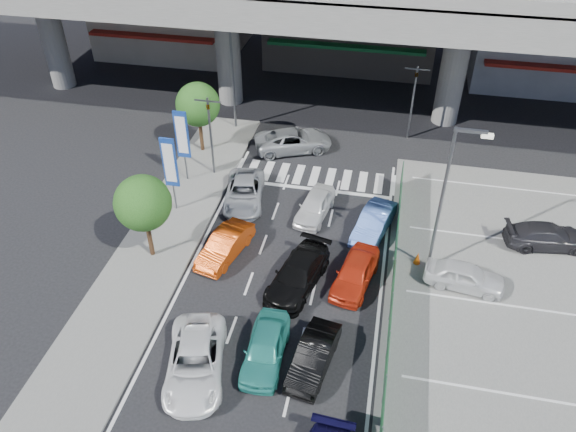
% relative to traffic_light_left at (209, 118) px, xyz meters
% --- Properties ---
extents(ground, '(120.00, 120.00, 0.00)m').
position_rel_traffic_light_left_xyz_m(ground, '(6.20, -12.00, -3.94)').
color(ground, black).
rests_on(ground, ground).
extents(parking_lot, '(12.00, 28.00, 0.06)m').
position_rel_traffic_light_left_xyz_m(parking_lot, '(17.20, -10.00, -3.91)').
color(parking_lot, '#5F5F5C').
rests_on(parking_lot, ground).
extents(sidewalk_left, '(4.00, 30.00, 0.12)m').
position_rel_traffic_light_left_xyz_m(sidewalk_left, '(-0.80, -8.00, -3.88)').
color(sidewalk_left, '#5F5F5C').
rests_on(sidewalk_left, ground).
extents(fence_run, '(0.16, 22.00, 1.80)m').
position_rel_traffic_light_left_xyz_m(fence_run, '(11.50, -11.00, -3.04)').
color(fence_run, '#1B502B').
rests_on(fence_run, ground).
extents(building_east, '(12.00, 10.90, 12.00)m').
position_rel_traffic_light_left_xyz_m(building_east, '(22.20, 19.97, 2.06)').
color(building_east, gray).
rests_on(building_east, ground).
extents(traffic_light_left, '(1.60, 1.24, 5.20)m').
position_rel_traffic_light_left_xyz_m(traffic_light_left, '(0.00, 0.00, 0.00)').
color(traffic_light_left, '#595B60').
rests_on(traffic_light_left, ground).
extents(traffic_light_right, '(1.60, 1.24, 5.20)m').
position_rel_traffic_light_left_xyz_m(traffic_light_right, '(11.70, 7.00, 0.00)').
color(traffic_light_right, '#595B60').
rests_on(traffic_light_right, ground).
extents(street_lamp_right, '(1.65, 0.22, 8.00)m').
position_rel_traffic_light_left_xyz_m(street_lamp_right, '(13.37, -6.00, 0.83)').
color(street_lamp_right, '#595B60').
rests_on(street_lamp_right, ground).
extents(street_lamp_left, '(1.65, 0.22, 8.00)m').
position_rel_traffic_light_left_xyz_m(street_lamp_left, '(-0.13, 6.00, 0.83)').
color(street_lamp_left, '#595B60').
rests_on(street_lamp_left, ground).
extents(signboard_near, '(0.80, 0.14, 4.70)m').
position_rel_traffic_light_left_xyz_m(signboard_near, '(-1.00, -4.01, -0.87)').
color(signboard_near, '#595B60').
rests_on(signboard_near, ground).
extents(signboard_far, '(0.80, 0.14, 4.70)m').
position_rel_traffic_light_left_xyz_m(signboard_far, '(-1.40, -1.01, -0.87)').
color(signboard_far, '#595B60').
rests_on(signboard_far, ground).
extents(tree_near, '(2.80, 2.80, 4.80)m').
position_rel_traffic_light_left_xyz_m(tree_near, '(-0.80, -8.00, -0.55)').
color(tree_near, '#382314').
rests_on(tree_near, ground).
extents(tree_far, '(2.80, 2.80, 4.80)m').
position_rel_traffic_light_left_xyz_m(tree_far, '(-1.60, 2.50, -0.55)').
color(tree_far, '#382314').
rests_on(tree_far, ground).
extents(sedan_white_mid_left, '(3.39, 5.36, 1.38)m').
position_rel_traffic_light_left_xyz_m(sedan_white_mid_left, '(3.81, -14.47, -3.25)').
color(sedan_white_mid_left, white).
rests_on(sedan_white_mid_left, ground).
extents(taxi_teal_mid, '(1.70, 4.08, 1.38)m').
position_rel_traffic_light_left_xyz_m(taxi_teal_mid, '(6.47, -13.22, -3.25)').
color(taxi_teal_mid, teal).
rests_on(taxi_teal_mid, ground).
extents(hatch_black_mid_right, '(1.93, 4.00, 1.26)m').
position_rel_traffic_light_left_xyz_m(hatch_black_mid_right, '(8.52, -13.19, -3.30)').
color(hatch_black_mid_right, black).
rests_on(hatch_black_mid_right, ground).
extents(taxi_orange_left, '(2.34, 4.22, 1.32)m').
position_rel_traffic_light_left_xyz_m(taxi_orange_left, '(2.90, -7.21, -3.28)').
color(taxi_orange_left, '#C8400B').
rests_on(taxi_orange_left, ground).
extents(sedan_black_mid, '(3.00, 5.08, 1.38)m').
position_rel_traffic_light_left_xyz_m(sedan_black_mid, '(6.97, -8.57, -3.25)').
color(sedan_black_mid, black).
rests_on(sedan_black_mid, ground).
extents(taxi_orange_right, '(2.42, 4.30, 1.38)m').
position_rel_traffic_light_left_xyz_m(taxi_orange_right, '(9.67, -7.90, -3.25)').
color(taxi_orange_right, red).
rests_on(taxi_orange_right, ground).
extents(wagon_silver_front_left, '(2.92, 4.95, 1.29)m').
position_rel_traffic_light_left_xyz_m(wagon_silver_front_left, '(2.62, -2.45, -3.29)').
color(wagon_silver_front_left, '#B1B4B9').
rests_on(wagon_silver_front_left, ground).
extents(sedan_white_front_mid, '(2.15, 4.01, 1.30)m').
position_rel_traffic_light_left_xyz_m(sedan_white_front_mid, '(6.85, -2.89, -3.29)').
color(sedan_white_front_mid, white).
rests_on(sedan_white_front_mid, ground).
extents(kei_truck_front_right, '(2.37, 4.28, 1.34)m').
position_rel_traffic_light_left_xyz_m(kei_truck_front_right, '(10.23, -3.80, -3.27)').
color(kei_truck_front_right, '#4B71C9').
rests_on(kei_truck_front_right, ground).
extents(crossing_wagon_silver, '(5.59, 4.10, 1.41)m').
position_rel_traffic_light_left_xyz_m(crossing_wagon_silver, '(4.29, 3.86, -3.23)').
color(crossing_wagon_silver, gray).
rests_on(crossing_wagon_silver, ground).
extents(parked_sedan_white, '(3.97, 2.04, 1.29)m').
position_rel_traffic_light_left_xyz_m(parked_sedan_white, '(14.87, -7.08, -3.23)').
color(parked_sedan_white, silver).
rests_on(parked_sedan_white, parking_lot).
extents(parked_sedan_dgrey, '(4.56, 2.39, 1.26)m').
position_rel_traffic_light_left_xyz_m(parked_sedan_dgrey, '(19.22, -3.11, -3.24)').
color(parked_sedan_dgrey, '#2A292D').
rests_on(parked_sedan_dgrey, parking_lot).
extents(traffic_cone, '(0.38, 0.38, 0.68)m').
position_rel_traffic_light_left_xyz_m(traffic_cone, '(12.64, -5.87, -3.53)').
color(traffic_cone, '#DD520C').
rests_on(traffic_cone, parking_lot).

